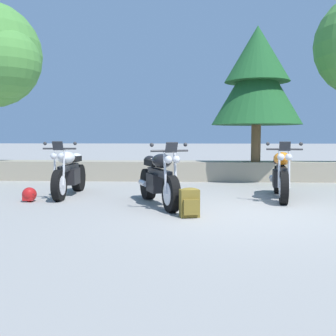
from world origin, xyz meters
TOP-DOWN VIEW (x-y plane):
  - ground_plane at (0.00, 0.00)m, footprint 120.00×120.00m
  - stone_wall at (0.00, 4.80)m, footprint 36.00×0.80m
  - motorcycle_white_near_left at (-3.58, 1.75)m, footprint 0.67×2.06m
  - motorcycle_black_centre at (-1.58, 0.70)m, footprint 1.00×1.98m
  - motorcycle_orange_far_right at (0.86, 1.58)m, footprint 0.69×2.06m
  - rider_backpack at (-1.02, -0.35)m, footprint 0.33×0.31m
  - rider_helmet at (-4.13, 0.96)m, footprint 0.28×0.28m
  - pine_tree_mid_left at (0.87, 4.68)m, footprint 2.50×2.50m

SIDE VIEW (x-z plane):
  - ground_plane at x=0.00m, z-range 0.00..0.00m
  - rider_helmet at x=-4.13m, z-range 0.00..0.28m
  - rider_backpack at x=-1.02m, z-range 0.01..0.48m
  - stone_wall at x=0.00m, z-range 0.00..0.55m
  - motorcycle_white_near_left at x=-3.58m, z-range -0.10..1.07m
  - motorcycle_black_centre at x=-1.58m, z-range -0.10..1.07m
  - motorcycle_orange_far_right at x=0.86m, z-range -0.10..1.07m
  - pine_tree_mid_left at x=0.87m, z-range 1.01..4.78m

